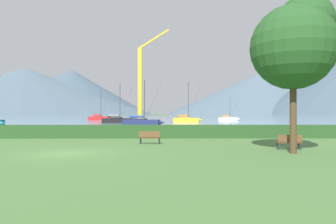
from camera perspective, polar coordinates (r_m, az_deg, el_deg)
name	(u,v)px	position (r m, az deg, el deg)	size (l,w,h in m)	color
ground_plane	(68,153)	(19.07, -17.64, -7.17)	(1000.00, 1000.00, 0.00)	#477038
harbor_water	(154,117)	(155.20, -2.48, -0.99)	(320.00, 246.00, 0.00)	slate
hedge_line	(105,131)	(29.67, -11.32, -3.48)	(80.00, 1.20, 1.20)	#284C23
sailboat_slip_0	(100,118)	(103.48, -12.33, -1.05)	(8.20, 4.33, 9.84)	red
sailboat_slip_1	(229,119)	(97.37, 10.94, -1.19)	(6.63, 3.63, 7.29)	white
sailboat_slip_2	(118,120)	(72.43, -9.06, -1.46)	(8.08, 3.82, 9.07)	black
sailboat_slip_4	(142,122)	(58.40, -4.74, -1.80)	(7.93, 3.36, 8.48)	navy
sailboat_slip_7	(187,119)	(79.36, 3.38, -1.37)	(7.54, 2.92, 10.08)	gold
park_bench_near_path	(289,141)	(21.28, 21.16, -5.00)	(1.54, 0.53, 0.95)	brown
park_bench_under_tree	(150,137)	(23.66, -3.35, -4.51)	(1.63, 0.65, 0.95)	brown
park_tree	(296,42)	(19.85, 22.18, 11.68)	(4.85, 4.85, 9.13)	#4C3823
dock_crane	(141,90)	(65.77, -4.96, 4.04)	(7.13, 2.00, 19.83)	#333338
distant_hill_west_ridge	(25,91)	(460.43, -24.54, 3.46)	(342.47, 342.47, 62.15)	#4C6070
distant_hill_east_ridge	(71,92)	(455.07, -17.12, 3.48)	(217.16, 217.16, 61.97)	#425666
distant_hill_far_shoulder	(258,94)	(421.16, 16.04, 3.13)	(238.23, 238.23, 52.50)	#4C6070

